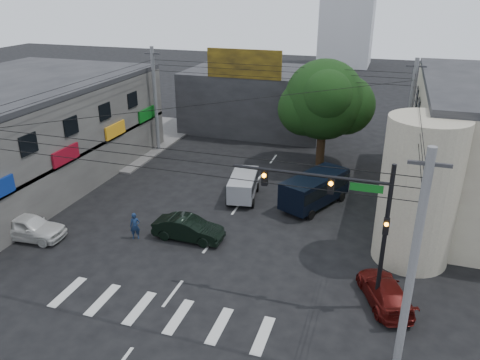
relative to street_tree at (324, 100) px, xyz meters
The scene contains 17 objects.
ground 18.30m from the street_tree, 103.24° to the right, with size 160.00×160.00×0.00m, color black.
sidewalk_far_left 22.67m from the street_tree, behind, with size 16.00×16.00×0.15m, color #514F4C.
building_left 24.68m from the street_tree, 153.43° to the right, with size 14.00×24.00×7.00m, color #464341.
corner_column 14.84m from the street_tree, 61.70° to the right, with size 4.00×4.00×8.00m, color gray.
building_far 12.29m from the street_tree, 131.63° to the left, with size 14.00×10.00×6.00m, color #232326.
billboard 9.17m from the street_tree, 152.86° to the left, with size 7.00×0.30×2.60m, color olive.
street_tree is the anchor object (origin of this frame).
traffic_gantry 18.42m from the street_tree, 78.01° to the right, with size 7.10×0.35×7.20m.
utility_pole_near_right 22.48m from the street_tree, 73.18° to the right, with size 0.32×0.32×9.20m, color #59595B.
utility_pole_far_left 14.56m from the street_tree, behind, with size 0.32×0.32×9.20m, color #59595B.
utility_pole_far_right 6.63m from the street_tree, ahead, with size 0.32×0.32×9.20m, color #59595B.
dark_sedan 16.52m from the street_tree, 110.04° to the right, with size 4.22×1.50×1.39m, color black.
white_compact 23.37m from the street_tree, 129.30° to the right, with size 4.60×2.18×1.52m, color silver.
maroon_sedan 19.08m from the street_tree, 71.52° to the right, with size 3.19×4.55×1.22m, color #490C0A.
silver_minivan 10.42m from the street_tree, 115.80° to the right, with size 2.31×4.24×1.73m, color #A9AAB1, non-canonical shape.
navy_van 9.18m from the street_tree, 83.70° to the right, with size 4.17×5.82×2.18m, color black, non-canonical shape.
traffic_officer 18.48m from the street_tree, 118.17° to the right, with size 0.70×0.60×1.63m, color #122342.
Camera 1 is at (9.01, -20.02, 14.07)m, focal length 35.00 mm.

